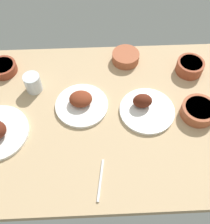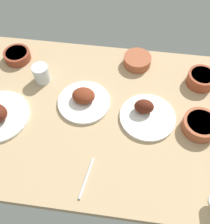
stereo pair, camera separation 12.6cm
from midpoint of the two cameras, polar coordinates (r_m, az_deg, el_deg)
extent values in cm
cube|color=tan|center=(129.25, -2.78, -1.20)|extent=(140.00, 90.00, 4.00)
cylinder|color=white|center=(128.29, 5.96, 0.06)|extent=(25.66, 25.66, 1.60)
ellipsoid|color=#511E11|center=(126.38, 5.01, 2.10)|extent=(8.94, 6.49, 6.94)
cylinder|color=white|center=(130.53, -7.61, 1.20)|extent=(24.98, 24.98, 1.60)
ellipsoid|color=maroon|center=(128.44, -7.89, 2.51)|extent=(10.77, 9.11, 5.82)
cylinder|color=brown|center=(146.56, 14.89, 8.95)|extent=(13.74, 13.74, 6.40)
cylinder|color=#9E3314|center=(144.67, 15.13, 9.67)|extent=(11.26, 11.26, 1.00)
cylinder|color=#A35133|center=(130.40, 16.28, 0.05)|extent=(15.83, 15.83, 5.62)
cylinder|color=#D6BC70|center=(128.57, 16.52, 0.63)|extent=(12.98, 12.98, 1.00)
cylinder|color=#A35133|center=(147.48, 1.84, 11.19)|extent=(14.26, 14.26, 5.09)
cylinder|color=brown|center=(146.05, 1.86, 11.76)|extent=(11.70, 11.70, 1.00)
cylinder|color=brown|center=(153.99, -22.69, 8.30)|extent=(13.85, 13.85, 4.65)
cylinder|color=#DBCC7A|center=(152.76, -22.91, 8.75)|extent=(11.36, 11.36, 1.00)
cylinder|color=silver|center=(138.91, -17.33, 5.61)|extent=(8.00, 8.00, 9.33)
cube|color=silver|center=(113.13, -4.20, -14.20)|extent=(3.65, 17.53, 0.80)
camera|label=1|loc=(0.06, -92.87, -4.27)|focal=43.93mm
camera|label=2|loc=(0.06, 87.13, 4.27)|focal=43.93mm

